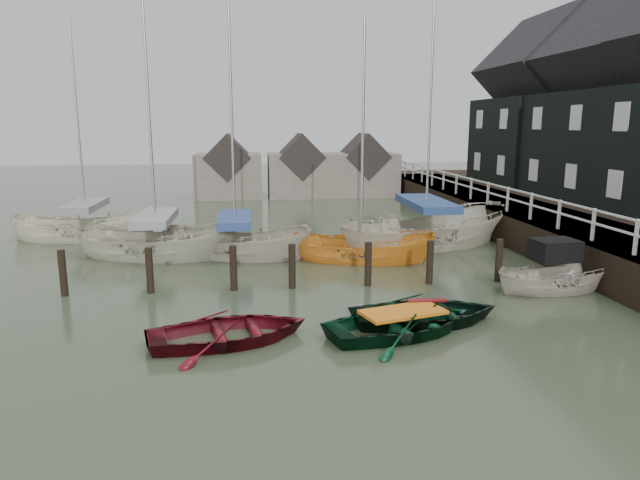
{
  "coord_description": "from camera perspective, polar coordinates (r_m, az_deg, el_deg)",
  "views": [
    {
      "loc": [
        -2.35,
        -14.1,
        5.03
      ],
      "look_at": [
        -0.26,
        3.55,
        1.4
      ],
      "focal_mm": 32.0,
      "sensor_mm": 36.0,
      "label": 1
    }
  ],
  "objects": [
    {
      "name": "sailboat_d",
      "position": [
        24.36,
        10.46,
        -0.43
      ],
      "size": [
        8.39,
        4.93,
        12.12
      ],
      "rotation": [
        0.0,
        0.0,
        1.84
      ],
      "color": "beige",
      "rests_on": "ground"
    },
    {
      "name": "sailboat_a",
      "position": [
        22.9,
        -15.95,
        -1.43
      ],
      "size": [
        6.93,
        4.14,
        11.47
      ],
      "rotation": [
        0.0,
        0.0,
        1.29
      ],
      "color": "beige",
      "rests_on": "ground"
    },
    {
      "name": "land_strip",
      "position": [
        30.12,
        28.56,
        0.51
      ],
      "size": [
        14.0,
        38.0,
        1.5
      ],
      "primitive_type": "cube",
      "color": "black",
      "rests_on": "ground"
    },
    {
      "name": "motorboat",
      "position": [
        18.98,
        22.43,
        -4.37
      ],
      "size": [
        3.97,
        1.79,
        2.31
      ],
      "rotation": [
        0.0,
        0.0,
        1.66
      ],
      "color": "#BAAD9E",
      "rests_on": "ground"
    },
    {
      "name": "rowboat_green",
      "position": [
        14.26,
        8.23,
        -9.24
      ],
      "size": [
        4.52,
        3.77,
        0.81
      ],
      "primitive_type": "imported",
      "rotation": [
        0.0,
        0.0,
        1.86
      ],
      "color": "#08301A",
      "rests_on": "ground"
    },
    {
      "name": "rowboat_red",
      "position": [
        13.81,
        -9.01,
        -9.98
      ],
      "size": [
        4.31,
        3.51,
        0.79
      ],
      "primitive_type": "imported",
      "rotation": [
        0.0,
        0.0,
        1.8
      ],
      "color": "#580C16",
      "rests_on": "ground"
    },
    {
      "name": "ground",
      "position": [
        15.16,
        2.58,
        -7.85
      ],
      "size": [
        120.0,
        120.0,
        0.0
      ],
      "primitive_type": "plane",
      "color": "#2F3C26",
      "rests_on": "ground"
    },
    {
      "name": "rowboat_dkgreen",
      "position": [
        15.09,
        10.52,
        -8.14
      ],
      "size": [
        4.03,
        2.99,
        0.8
      ],
      "primitive_type": "imported",
      "rotation": [
        0.0,
        0.0,
        1.63
      ],
      "color": "black",
      "rests_on": "ground"
    },
    {
      "name": "mooring_pilings",
      "position": [
        17.74,
        -2.53,
        -3.27
      ],
      "size": [
        13.72,
        0.22,
        1.8
      ],
      "color": "black",
      "rests_on": "ground"
    },
    {
      "name": "pier",
      "position": [
        27.19,
        19.15,
        1.76
      ],
      "size": [
        3.04,
        32.0,
        2.7
      ],
      "color": "black",
      "rests_on": "ground"
    },
    {
      "name": "sailboat_b",
      "position": [
        22.36,
        -8.41,
        -1.41
      ],
      "size": [
        6.6,
        4.46,
        11.46
      ],
      "rotation": [
        0.0,
        0.0,
        1.19
      ],
      "color": "beige",
      "rests_on": "ground"
    },
    {
      "name": "sailboat_e",
      "position": [
        27.47,
        -22.25,
        0.25
      ],
      "size": [
        6.55,
        2.73,
        10.64
      ],
      "rotation": [
        0.0,
        0.0,
        1.52
      ],
      "color": "silver",
      "rests_on": "ground"
    },
    {
      "name": "sailboat_c",
      "position": [
        21.55,
        4.13,
        -1.94
      ],
      "size": [
        5.85,
        3.61,
        9.77
      ],
      "rotation": [
        0.0,
        0.0,
        1.27
      ],
      "color": "orange",
      "rests_on": "ground"
    },
    {
      "name": "far_sheds",
      "position": [
        40.35,
        -2.21,
        7.03
      ],
      "size": [
        14.0,
        4.08,
        4.39
      ],
      "color": "#665B51",
      "rests_on": "ground"
    }
  ]
}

